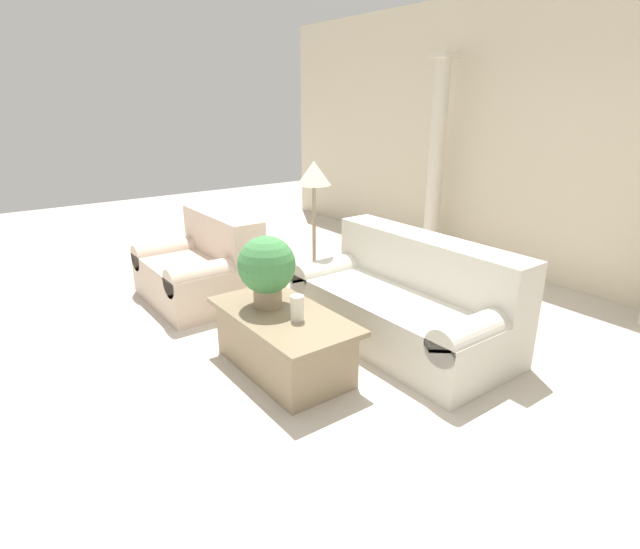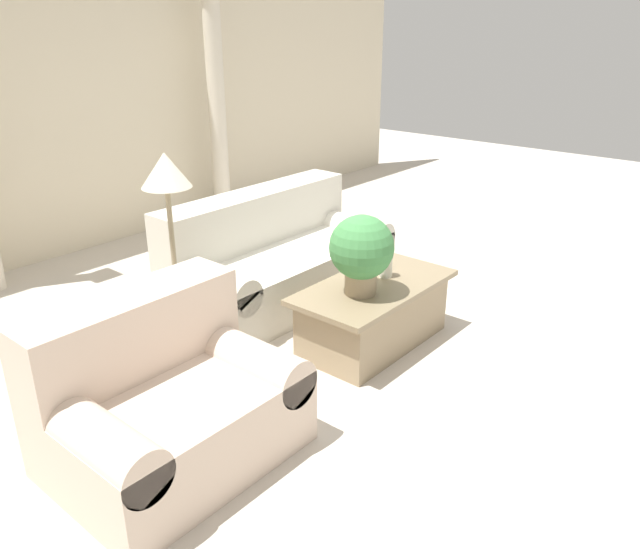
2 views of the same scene
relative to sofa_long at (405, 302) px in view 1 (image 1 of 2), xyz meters
name	(u,v)px [view 1 (image 1 of 2)]	position (x,y,z in m)	size (l,w,h in m)	color
ground_plane	(326,361)	(-0.08, -0.80, -0.35)	(16.00, 16.00, 0.00)	beige
wall_back	(567,140)	(-0.08, 2.41, 1.25)	(10.00, 0.06, 3.20)	beige
sofa_long	(405,302)	(0.00, 0.00, 0.00)	(1.99, 0.97, 0.89)	beige
loveseat	(203,266)	(-1.94, -1.02, 0.00)	(1.25, 0.97, 0.89)	beige
coffee_table	(283,341)	(-0.17, -1.15, -0.10)	(1.27, 0.66, 0.48)	#998466
potted_plant	(267,267)	(-0.36, -1.16, 0.45)	(0.45, 0.45, 0.56)	#937F60
pillar_candle	(297,308)	(0.00, -1.13, 0.23)	(0.10, 0.10, 0.19)	silver
floor_lamp	(314,184)	(-1.16, -0.14, 0.89)	(0.33, 0.33, 1.46)	gray
column_left	(436,159)	(-1.54, 2.05, 0.95)	(0.27, 0.27, 2.54)	beige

